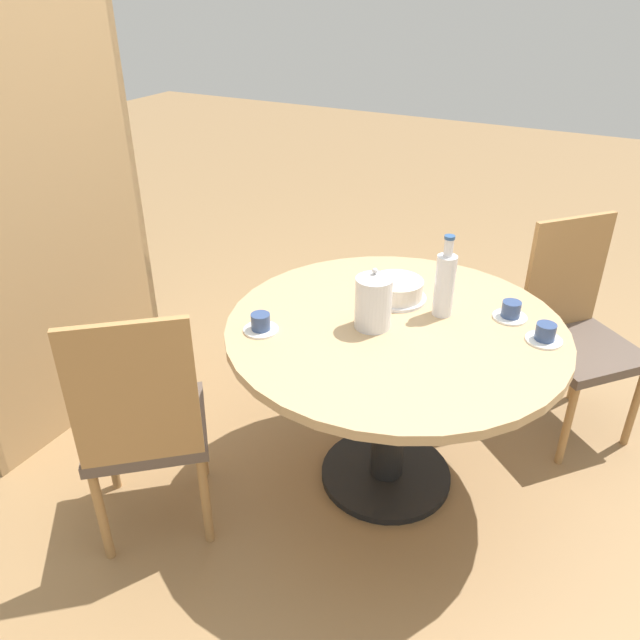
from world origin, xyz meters
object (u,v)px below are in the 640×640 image
(bookshelf, at_px, (35,228))
(cup_c, at_px, (511,312))
(cup_a, at_px, (545,334))
(cup_b, at_px, (261,324))
(chair_b, at_px, (144,423))
(water_bottle, at_px, (445,283))
(coffee_pot, at_px, (373,301))
(chair_a, at_px, (576,328))
(cake_main, at_px, (397,290))

(bookshelf, height_order, cup_c, bookshelf)
(cup_a, distance_m, cup_b, 1.00)
(chair_b, height_order, water_bottle, water_bottle)
(cup_a, relative_size, cup_c, 1.00)
(coffee_pot, distance_m, cup_c, 0.53)
(chair_a, bearing_deg, cake_main, 172.14)
(chair_b, bearing_deg, cake_main, -164.90)
(cup_a, bearing_deg, cup_c, 52.56)
(cake_main, xyz_separation_m, cup_a, (-0.06, -0.58, -0.01))
(cup_b, bearing_deg, coffee_pot, -57.53)
(cup_b, xyz_separation_m, cup_c, (0.51, -0.77, 0.00))
(coffee_pot, bearing_deg, cup_c, -55.43)
(bookshelf, height_order, cup_a, bookshelf)
(chair_a, height_order, cake_main, chair_a)
(coffee_pot, distance_m, cup_a, 0.61)
(water_bottle, relative_size, cup_b, 2.49)
(coffee_pot, xyz_separation_m, cake_main, (0.24, 0.00, -0.07))
(bookshelf, height_order, coffee_pot, bookshelf)
(water_bottle, height_order, cup_b, water_bottle)
(cup_b, height_order, cup_c, same)
(chair_a, relative_size, bookshelf, 0.51)
(chair_a, xyz_separation_m, water_bottle, (-0.58, 0.45, 0.37))
(coffee_pot, distance_m, cup_b, 0.41)
(cup_a, bearing_deg, cake_main, 84.51)
(water_bottle, distance_m, cup_a, 0.39)
(cake_main, relative_size, cup_b, 1.87)
(chair_a, distance_m, cup_b, 1.43)
(coffee_pot, bearing_deg, cake_main, 0.87)
(chair_b, xyz_separation_m, bookshelf, (0.40, 0.88, 0.42))
(cup_c, bearing_deg, chair_a, -23.24)
(bookshelf, xyz_separation_m, cake_main, (0.44, -1.47, -0.14))
(cup_a, bearing_deg, coffee_pot, 107.98)
(cup_a, bearing_deg, chair_b, 124.13)
(cup_b, bearing_deg, water_bottle, -51.53)
(bookshelf, distance_m, cup_a, 2.09)
(cup_b, bearing_deg, chair_a, -44.35)
(cup_c, bearing_deg, coffee_pot, 124.57)
(cake_main, height_order, cup_c, cake_main)
(coffee_pot, bearing_deg, chair_b, 135.58)
(chair_a, bearing_deg, cup_b, 177.53)
(water_bottle, bearing_deg, cup_c, -69.53)
(water_bottle, bearing_deg, bookshelf, 103.66)
(water_bottle, bearing_deg, cup_a, -93.32)
(chair_b, xyz_separation_m, coffee_pot, (0.60, -0.59, 0.34))
(chair_a, distance_m, coffee_pot, 1.07)
(chair_a, xyz_separation_m, cake_main, (-0.54, 0.64, 0.28))
(water_bottle, distance_m, cake_main, 0.22)
(chair_a, relative_size, coffee_pot, 4.18)
(coffee_pot, height_order, water_bottle, water_bottle)
(chair_a, relative_size, cake_main, 4.11)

